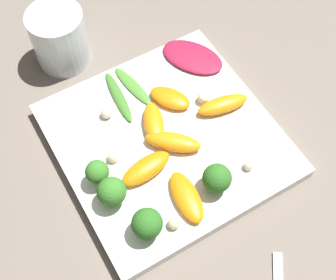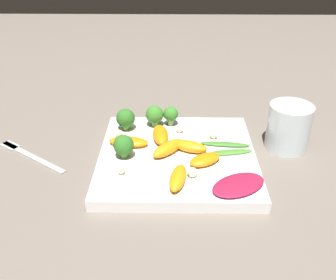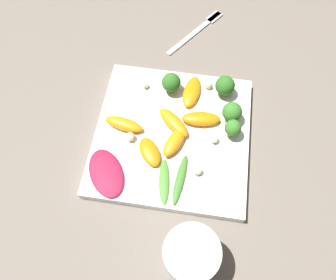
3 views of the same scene
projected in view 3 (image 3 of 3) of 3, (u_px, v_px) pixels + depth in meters
name	position (u px, v px, depth m)	size (l,w,h in m)	color
ground_plane	(172.00, 138.00, 0.62)	(2.40, 2.40, 0.00)	#6B6056
plate	(172.00, 136.00, 0.62)	(0.28, 0.28, 0.02)	white
drinking_glass	(190.00, 256.00, 0.49)	(0.08, 0.08, 0.09)	silver
fork	(200.00, 28.00, 0.75)	(0.11, 0.15, 0.01)	#B2B2B7
radicchio_leaf_0	(106.00, 173.00, 0.57)	(0.10, 0.11, 0.01)	maroon
orange_segment_0	(192.00, 92.00, 0.64)	(0.04, 0.08, 0.02)	orange
orange_segment_1	(201.00, 119.00, 0.61)	(0.07, 0.04, 0.02)	orange
orange_segment_2	(124.00, 124.00, 0.60)	(0.08, 0.04, 0.02)	orange
orange_segment_3	(173.00, 122.00, 0.60)	(0.07, 0.07, 0.02)	orange
orange_segment_4	(174.00, 142.00, 0.59)	(0.05, 0.07, 0.02)	orange
orange_segment_5	(150.00, 152.00, 0.58)	(0.06, 0.07, 0.02)	orange
broccoli_floret_0	(171.00, 83.00, 0.63)	(0.04, 0.04, 0.04)	#7A9E51
broccoli_floret_1	(225.00, 86.00, 0.62)	(0.04, 0.04, 0.04)	#7A9E51
broccoli_floret_2	(233.00, 128.00, 0.58)	(0.03, 0.03, 0.04)	#84AD5B
broccoli_floret_3	(232.00, 112.00, 0.60)	(0.04, 0.04, 0.04)	#84AD5B
arugula_sprig_0	(162.00, 181.00, 0.56)	(0.03, 0.08, 0.00)	#47842D
arugula_sprig_1	(180.00, 180.00, 0.56)	(0.02, 0.09, 0.01)	#3D7528
macadamia_nut_0	(145.00, 85.00, 0.65)	(0.01, 0.01, 0.01)	beige
macadamia_nut_1	(208.00, 85.00, 0.65)	(0.02, 0.02, 0.02)	beige
macadamia_nut_2	(130.00, 137.00, 0.59)	(0.02, 0.02, 0.02)	beige
macadamia_nut_3	(214.00, 139.00, 0.59)	(0.02, 0.02, 0.02)	beige
macadamia_nut_4	(198.00, 171.00, 0.56)	(0.02, 0.02, 0.02)	beige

